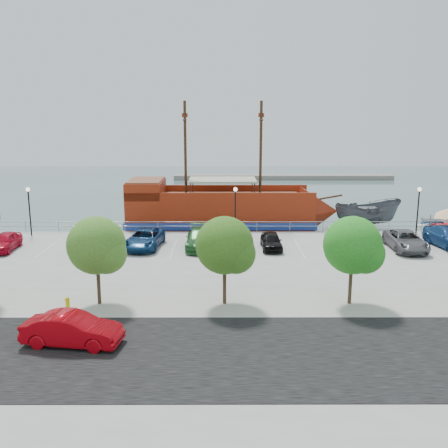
{
  "coord_description": "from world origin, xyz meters",
  "views": [
    {
      "loc": [
        -1.09,
        -36.37,
        10.28
      ],
      "look_at": [
        -1.0,
        2.0,
        2.0
      ],
      "focal_mm": 40.0,
      "sensor_mm": 36.0,
      "label": 1
    }
  ],
  "objects": [
    {
      "name": "ground",
      "position": [
        0.0,
        0.0,
        -1.0
      ],
      "size": [
        160.0,
        160.0,
        0.0
      ],
      "primitive_type": "plane",
      "color": "#3C5853"
    },
    {
      "name": "land_slab",
      "position": [
        0.0,
        -21.0,
        -0.6
      ],
      "size": [
        100.0,
        58.0,
        1.2
      ],
      "primitive_type": "cube",
      "color": "gray",
      "rests_on": "ground"
    },
    {
      "name": "street",
      "position": [
        0.0,
        -16.0,
        0.01
      ],
      "size": [
        100.0,
        8.0,
        0.04
      ],
      "primitive_type": "cube",
      "color": "black",
      "rests_on": "land_slab"
    },
    {
      "name": "sidewalk",
      "position": [
        0.0,
        -10.0,
        0.01
      ],
      "size": [
        100.0,
        4.0,
        0.05
      ],
      "primitive_type": "cube",
      "color": "gray",
      "rests_on": "land_slab"
    },
    {
      "name": "seawall_railing",
      "position": [
        0.0,
        7.8,
        0.53
      ],
      "size": [
        50.0,
        0.06,
        1.0
      ],
      "color": "gray",
      "rests_on": "land_slab"
    },
    {
      "name": "far_shore",
      "position": [
        10.0,
        55.0,
        -0.6
      ],
      "size": [
        40.0,
        3.0,
        0.8
      ],
      "primitive_type": "cube",
      "color": "gray",
      "rests_on": "ground"
    },
    {
      "name": "pirate_ship",
      "position": [
        0.18,
        12.12,
        1.23
      ],
      "size": [
        21.16,
        6.01,
        13.32
      ],
      "rotation": [
        0.0,
        0.0,
        0.0
      ],
      "color": "maroon",
      "rests_on": "ground"
    },
    {
      "name": "patrol_boat",
      "position": [
        13.63,
        13.3,
        0.39
      ],
      "size": [
        7.56,
        4.03,
        2.78
      ],
      "primitive_type": "imported",
      "rotation": [
        0.0,
        0.0,
        1.76
      ],
      "color": "#4B5056",
      "rests_on": "ground"
    },
    {
      "name": "dock_west",
      "position": [
        -13.66,
        9.2,
        -0.81
      ],
      "size": [
        6.63,
        2.29,
        0.37
      ],
      "primitive_type": "cube",
      "rotation": [
        0.0,
        0.0,
        -0.07
      ],
      "color": "slate",
      "rests_on": "ground"
    },
    {
      "name": "dock_mid",
      "position": [
        8.86,
        9.2,
        -0.81
      ],
      "size": [
        6.77,
        2.43,
        0.38
      ],
      "primitive_type": "cube",
      "rotation": [
        0.0,
        0.0,
        0.08
      ],
      "color": "slate",
      "rests_on": "ground"
    },
    {
      "name": "dock_east",
      "position": [
        15.73,
        9.2,
        -0.81
      ],
      "size": [
        6.94,
        3.95,
        0.38
      ],
      "primitive_type": "cube",
      "rotation": [
        0.0,
        0.0,
        0.33
      ],
      "color": "gray",
      "rests_on": "ground"
    },
    {
      "name": "street_sedan",
      "position": [
        -7.98,
        -15.09,
        0.75
      ],
      "size": [
        4.72,
        2.21,
        1.5
      ],
      "primitive_type": "imported",
      "rotation": [
        0.0,
        0.0,
        1.43
      ],
      "color": "#B5050E",
      "rests_on": "street"
    },
    {
      "name": "fire_hydrant",
      "position": [
        -9.54,
        -10.8,
        0.39
      ],
      "size": [
        0.25,
        0.25,
        0.71
      ],
      "rotation": [
        0.0,
        0.0,
        -0.24
      ],
      "color": "#D1BF05",
      "rests_on": "sidewalk"
    },
    {
      "name": "lamp_post_left",
      "position": [
        -18.0,
        6.5,
        2.94
      ],
      "size": [
        0.36,
        0.36,
        4.28
      ],
      "color": "black",
      "rests_on": "land_slab"
    },
    {
      "name": "lamp_post_mid",
      "position": [
        0.0,
        6.5,
        2.94
      ],
      "size": [
        0.36,
        0.36,
        4.28
      ],
      "color": "black",
      "rests_on": "land_slab"
    },
    {
      "name": "lamp_post_right",
      "position": [
        16.0,
        6.5,
        2.94
      ],
      "size": [
        0.36,
        0.36,
        4.28
      ],
      "color": "black",
      "rests_on": "land_slab"
    },
    {
      "name": "tree_c",
      "position": [
        -7.85,
        -10.07,
        3.3
      ],
      "size": [
        3.3,
        3.2,
        5.0
      ],
      "color": "#473321",
      "rests_on": "sidewalk"
    },
    {
      "name": "tree_d",
      "position": [
        -0.85,
        -10.07,
        3.3
      ],
      "size": [
        3.3,
        3.2,
        5.0
      ],
      "color": "#473321",
      "rests_on": "sidewalk"
    },
    {
      "name": "tree_e",
      "position": [
        6.15,
        -10.07,
        3.3
      ],
      "size": [
        3.3,
        3.2,
        5.0
      ],
      "color": "#473321",
      "rests_on": "sidewalk"
    },
    {
      "name": "parked_car_a",
      "position": [
        -18.17,
        1.49,
        0.71
      ],
      "size": [
        1.88,
        4.25,
        1.42
      ],
      "primitive_type": "imported",
      "rotation": [
        0.0,
        0.0,
        0.05
      ],
      "color": "#B7061D",
      "rests_on": "land_slab"
    },
    {
      "name": "parked_car_b",
      "position": [
        -10.99,
        2.34,
        0.83
      ],
      "size": [
        2.62,
        5.28,
        1.66
      ],
      "primitive_type": "imported",
      "rotation": [
        0.0,
        0.0,
        -0.18
      ],
      "color": "silver",
      "rests_on": "land_slab"
    },
    {
      "name": "parked_car_c",
      "position": [
        -7.34,
        2.28,
        0.74
      ],
      "size": [
        2.94,
        5.54,
        1.48
      ],
      "primitive_type": "imported",
      "rotation": [
        0.0,
        0.0,
        -0.09
      ],
      "color": "navy",
      "rests_on": "land_slab"
    },
    {
      "name": "parked_car_d",
      "position": [
        -2.93,
        2.24,
        0.77
      ],
      "size": [
        2.19,
        5.33,
        1.54
      ],
      "primitive_type": "imported",
      "rotation": [
        0.0,
        0.0,
        0.01
      ],
      "color": "#25602A",
      "rests_on": "land_slab"
    },
    {
      "name": "parked_car_e",
      "position": [
        2.73,
        1.86,
        0.66
      ],
      "size": [
        1.6,
        3.9,
        1.32
      ],
      "primitive_type": "imported",
      "rotation": [
        0.0,
        0.0,
        0.01
      ],
      "color": "black",
      "rests_on": "land_slab"
    },
    {
      "name": "parked_car_f",
      "position": [
        8.26,
        2.49,
        0.77
      ],
      "size": [
        1.68,
        4.71,
        1.55
      ],
      "primitive_type": "imported",
      "rotation": [
        0.0,
        0.0,
        0.01
      ],
      "color": "white",
      "rests_on": "land_slab"
    },
    {
      "name": "parked_car_g",
      "position": [
        13.31,
        1.62,
        0.74
      ],
      "size": [
        2.62,
        5.41,
        1.48
      ],
      "primitive_type": "imported",
      "rotation": [
        0.0,
        0.0,
        -0.03
      ],
      "color": "#5A5A5E",
      "rests_on": "land_slab"
    }
  ]
}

